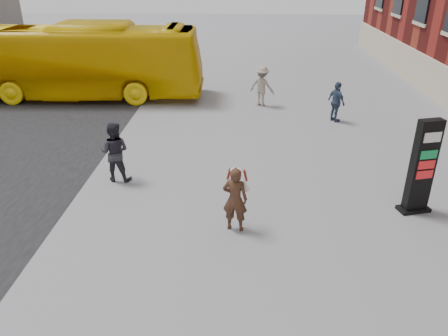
{
  "coord_description": "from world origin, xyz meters",
  "views": [
    {
      "loc": [
        -0.13,
        -9.31,
        6.32
      ],
      "look_at": [
        -0.59,
        1.25,
        1.26
      ],
      "focal_mm": 35.0,
      "sensor_mm": 36.0,
      "label": 1
    }
  ],
  "objects_px": {
    "bus": "(70,61)",
    "pedestrian_c": "(336,102)",
    "woman": "(235,198)",
    "pedestrian_a": "(115,152)",
    "pedestrian_b": "(262,86)",
    "info_pylon": "(422,167)"
  },
  "relations": [
    {
      "from": "pedestrian_b",
      "to": "woman",
      "type": "bearing_deg",
      "value": 110.4
    },
    {
      "from": "bus",
      "to": "pedestrian_a",
      "type": "bearing_deg",
      "value": -154.55
    },
    {
      "from": "bus",
      "to": "woman",
      "type": "bearing_deg",
      "value": -145.92
    },
    {
      "from": "bus",
      "to": "pedestrian_a",
      "type": "xyz_separation_m",
      "value": [
        4.63,
        -9.09,
        -0.86
      ]
    },
    {
      "from": "info_pylon",
      "to": "pedestrian_a",
      "type": "xyz_separation_m",
      "value": [
        -8.73,
        1.53,
        -0.38
      ]
    },
    {
      "from": "info_pylon",
      "to": "woman",
      "type": "xyz_separation_m",
      "value": [
        -4.95,
        -1.12,
        -0.43
      ]
    },
    {
      "from": "woman",
      "to": "pedestrian_a",
      "type": "height_order",
      "value": "pedestrian_a"
    },
    {
      "from": "info_pylon",
      "to": "bus",
      "type": "xyz_separation_m",
      "value": [
        -13.37,
        10.63,
        0.48
      ]
    },
    {
      "from": "pedestrian_b",
      "to": "info_pylon",
      "type": "bearing_deg",
      "value": 138.1
    },
    {
      "from": "woman",
      "to": "pedestrian_c",
      "type": "distance_m",
      "value": 9.5
    },
    {
      "from": "bus",
      "to": "pedestrian_c",
      "type": "distance_m",
      "value": 12.98
    },
    {
      "from": "pedestrian_a",
      "to": "pedestrian_c",
      "type": "xyz_separation_m",
      "value": [
        7.92,
        5.9,
        -0.09
      ]
    },
    {
      "from": "pedestrian_a",
      "to": "pedestrian_c",
      "type": "distance_m",
      "value": 9.88
    },
    {
      "from": "pedestrian_b",
      "to": "bus",
      "type": "bearing_deg",
      "value": 19.81
    },
    {
      "from": "bus",
      "to": "pedestrian_b",
      "type": "distance_m",
      "value": 9.56
    },
    {
      "from": "pedestrian_a",
      "to": "info_pylon",
      "type": "bearing_deg",
      "value": 173.33
    },
    {
      "from": "info_pylon",
      "to": "bus",
      "type": "distance_m",
      "value": 17.08
    },
    {
      "from": "bus",
      "to": "pedestrian_c",
      "type": "height_order",
      "value": "bus"
    },
    {
      "from": "pedestrian_c",
      "to": "woman",
      "type": "bearing_deg",
      "value": 126.29
    },
    {
      "from": "bus",
      "to": "pedestrian_b",
      "type": "bearing_deg",
      "value": -97.72
    },
    {
      "from": "pedestrian_a",
      "to": "pedestrian_b",
      "type": "distance_m",
      "value": 9.41
    },
    {
      "from": "info_pylon",
      "to": "pedestrian_b",
      "type": "distance_m",
      "value": 10.37
    }
  ]
}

